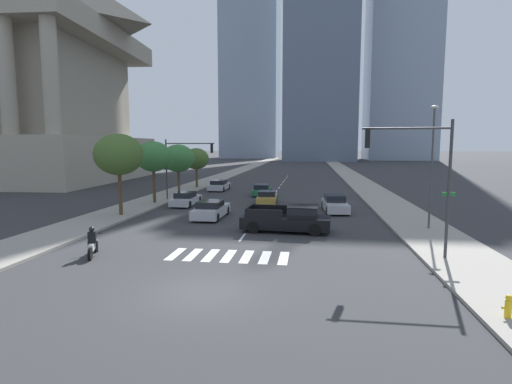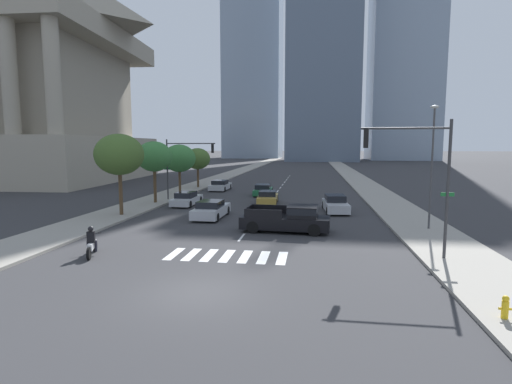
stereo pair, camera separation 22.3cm
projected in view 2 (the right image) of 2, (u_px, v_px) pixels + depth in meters
name	position (u px, v px, depth m)	size (l,w,h in m)	color
ground_plane	(198.00, 293.00, 14.53)	(800.00, 800.00, 0.00)	#333335
sidewalk_east	(379.00, 195.00, 42.44)	(4.00, 260.00, 0.15)	gray
sidewalk_west	(179.00, 192.00, 45.59)	(4.00, 260.00, 0.15)	gray
crosswalk_near	(227.00, 256.00, 19.37)	(5.85, 2.26, 0.01)	silver
lane_divider_center	(278.00, 191.00, 46.90)	(0.14, 50.00, 0.01)	silver
motorcycle_lead	(92.00, 244.00, 19.36)	(0.99, 2.03, 1.49)	black
pickup_truck	(290.00, 219.00, 24.75)	(5.65, 2.45, 1.67)	black
sedan_silver_0	(335.00, 204.00, 32.26)	(2.09, 4.68, 1.38)	#B7BABF
sedan_silver_1	(220.00, 186.00, 47.74)	(1.99, 4.45, 1.26)	#B7BABF
sedan_silver_2	(187.00, 199.00, 35.80)	(1.78, 4.54, 1.24)	#B7BABF
sedan_green_3	(263.00, 190.00, 42.99)	(1.85, 4.55, 1.22)	#1E6038
sedan_silver_4	(211.00, 210.00, 29.60)	(2.02, 4.72, 1.32)	#B7BABF
sedan_gold_5	(268.00, 198.00, 36.85)	(1.96, 4.43, 1.21)	#B28E38
fire_hydrant	(505.00, 307.00, 11.98)	(0.36, 0.20, 0.72)	gold
traffic_signal_near	(417.00, 165.00, 18.19)	(4.27, 0.28, 6.42)	#333335
traffic_signal_far	(185.00, 158.00, 38.14)	(5.10, 0.28, 5.84)	#333335
street_lamp_east	(432.00, 158.00, 24.57)	(0.50, 0.24, 7.69)	#3F3F42
street_tree_nearest	(119.00, 155.00, 29.71)	(3.65, 3.65, 6.12)	#4C3823
street_tree_second	(154.00, 157.00, 36.25)	(3.27, 3.27, 5.63)	#4C3823
street_tree_third	(179.00, 158.00, 43.09)	(3.53, 3.53, 5.37)	#4C3823
street_tree_fourth	(198.00, 159.00, 49.97)	(3.15, 3.15, 4.93)	#4C3823
war_memorial	(22.00, 59.00, 59.80)	(32.07, 32.07, 36.06)	#A89E89
office_tower_left_skyline	(254.00, 43.00, 172.60)	(24.17, 24.69, 100.97)	#8C9EB2
office_tower_right_skyline	(406.00, 12.00, 145.37)	(24.52, 20.99, 121.17)	#8C9EB2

